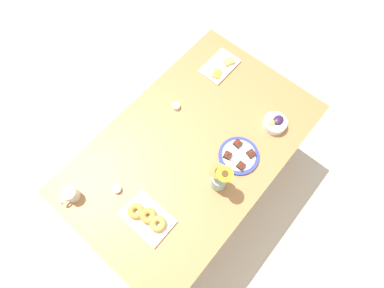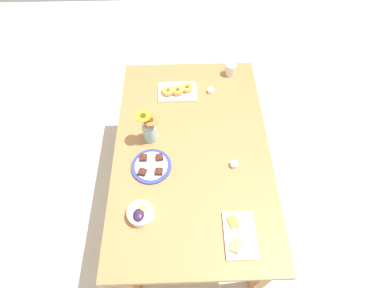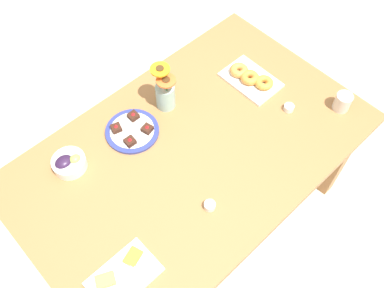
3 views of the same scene
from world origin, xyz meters
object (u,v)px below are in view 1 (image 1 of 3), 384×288
Objects in this scene: jam_cup_honey at (176,106)px; dining_table at (192,152)px; jam_cup_berry at (117,189)px; coffee_mug at (71,195)px; dessert_plate at (239,155)px; croissant_platter at (148,217)px; grape_bowl at (275,123)px; cheese_platter at (220,66)px; flower_vase at (219,180)px.

dining_table is at bearing 61.02° from jam_cup_honey.
coffee_mug is at bearing -40.56° from jam_cup_berry.
dining_table is 0.30m from dessert_plate.
coffee_mug is 0.40× the size of croissant_platter.
jam_cup_berry is at bearing -25.78° from grape_bowl.
dessert_plate is at bearing 89.33° from jam_cup_honey.
croissant_platter is at bearing 17.29° from cheese_platter.
coffee_mug reaches higher than jam_cup_honey.
grape_bowl is 0.60× the size of flower_vase.
flower_vase reaches higher than coffee_mug.
cheese_platter is (-0.13, -0.54, -0.02)m from grape_bowl.
dining_table is 0.63m from cheese_platter.
flower_vase reaches higher than jam_cup_berry.
cheese_platter reaches higher than jam_cup_berry.
dessert_plate is 1.02× the size of flower_vase.
grape_bowl is 0.32m from dessert_plate.
dessert_plate reaches higher than croissant_platter.
croissant_platter is (0.49, 0.09, 0.11)m from dining_table.
coffee_mug is 0.25m from jam_cup_berry.
grape_bowl is 0.52× the size of croissant_platter.
croissant_platter reaches higher than jam_cup_honey.
jam_cup_berry is at bearing 9.33° from jam_cup_honey.
grape_bowl is 0.63m from jam_cup_honey.
flower_vase is (0.22, 0.01, 0.07)m from dessert_plate.
croissant_platter is 5.83× the size of jam_cup_honey.
dining_table is 10.92× the size of grape_bowl.
coffee_mug is 0.99m from dessert_plate.
coffee_mug reaches higher than jam_cup_berry.
dessert_plate is at bearing -176.69° from flower_vase.
coffee_mug reaches higher than dessert_plate.
jam_cup_honey is at bearing -170.67° from jam_cup_berry.
jam_cup_berry is (-0.19, 0.16, -0.03)m from coffee_mug.
cheese_platter reaches higher than jam_cup_honey.
jam_cup_berry is (0.94, -0.45, -0.01)m from grape_bowl.
coffee_mug reaches higher than dining_table.
coffee_mug is 1.28m from grape_bowl.
jam_cup_honey is at bearing 175.88° from coffee_mug.
cheese_platter is 0.93× the size of croissant_platter.
flower_vase is (-0.60, 0.58, 0.04)m from coffee_mug.
dessert_plate is (-0.62, 0.41, -0.00)m from jam_cup_berry.
dining_table is 5.71× the size of croissant_platter.
croissant_platter is at bearing 114.80° from coffee_mug.
cheese_platter is at bearing -157.62° from dining_table.
cheese_platter is 0.43m from jam_cup_honey.
jam_cup_honey is at bearing -113.07° from flower_vase.
dining_table is 33.33× the size of jam_cup_berry.
coffee_mug is at bearing -25.00° from dining_table.
dining_table is 33.33× the size of jam_cup_honey.
flower_vase is (0.53, -0.03, 0.05)m from grape_bowl.
dining_table is 0.55m from grape_bowl.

